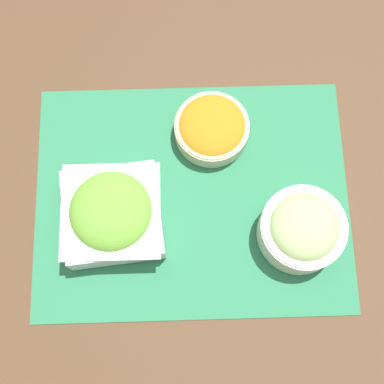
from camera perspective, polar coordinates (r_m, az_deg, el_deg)
ground_plane at (r=0.95m, az=-0.00°, el=-0.56°), size 3.00×3.00×0.00m
placemat at (r=0.95m, az=-0.00°, el=-0.52°), size 0.55×0.42×0.00m
carrot_bowl at (r=0.96m, az=2.12°, el=6.85°), size 0.13×0.13×0.05m
cucumber_bowl at (r=0.90m, az=11.69°, el=-3.89°), size 0.14×0.14×0.09m
lettuce_bowl at (r=0.90m, az=-8.52°, el=-2.29°), size 0.18×0.18×0.09m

